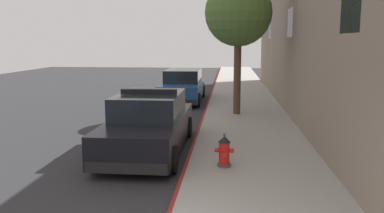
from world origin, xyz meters
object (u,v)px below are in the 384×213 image
at_px(police_cruiser, 149,124).
at_px(fire_hydrant, 224,151).
at_px(street_tree, 238,13).
at_px(parked_car_silver_ahead, 183,86).

xyz_separation_m(police_cruiser, fire_hydrant, (2.02, -1.51, -0.26)).
bearing_deg(fire_hydrant, police_cruiser, 143.31).
relative_size(police_cruiser, street_tree, 0.94).
height_order(police_cruiser, parked_car_silver_ahead, police_cruiser).
bearing_deg(parked_car_silver_ahead, fire_hydrant, -78.37).
bearing_deg(fire_hydrant, parked_car_silver_ahead, 101.63).
bearing_deg(street_tree, fire_hydrant, -93.35).
distance_m(parked_car_silver_ahead, fire_hydrant, 10.81).
distance_m(fire_hydrant, street_tree, 7.54).
height_order(police_cruiser, street_tree, street_tree).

